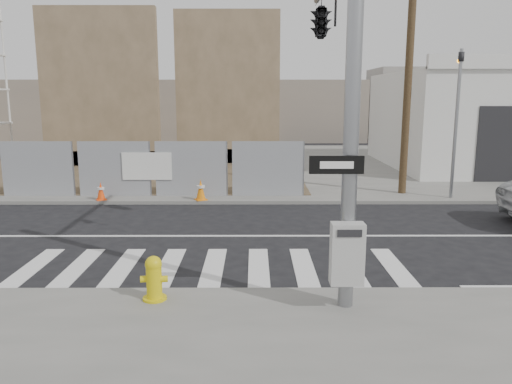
{
  "coord_description": "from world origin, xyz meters",
  "views": [
    {
      "loc": [
        0.91,
        -13.02,
        3.72
      ],
      "look_at": [
        0.95,
        -0.96,
        1.4
      ],
      "focal_mm": 35.0,
      "sensor_mm": 36.0,
      "label": 1
    }
  ],
  "objects_px": {
    "fire_hydrant": "(154,278)",
    "traffic_cone_d": "(201,190)",
    "auto_shop": "(507,119)",
    "traffic_cone_c": "(101,191)",
    "signal_pole": "(329,45)"
  },
  "relations": [
    {
      "from": "traffic_cone_d",
      "to": "fire_hydrant",
      "type": "bearing_deg",
      "value": -89.41
    },
    {
      "from": "signal_pole",
      "to": "fire_hydrant",
      "type": "bearing_deg",
      "value": -143.51
    },
    {
      "from": "signal_pole",
      "to": "fire_hydrant",
      "type": "distance_m",
      "value": 5.99
    },
    {
      "from": "fire_hydrant",
      "to": "traffic_cone_c",
      "type": "bearing_deg",
      "value": 101.25
    },
    {
      "from": "auto_shop",
      "to": "traffic_cone_d",
      "type": "distance_m",
      "value": 17.47
    },
    {
      "from": "fire_hydrant",
      "to": "traffic_cone_d",
      "type": "height_order",
      "value": "fire_hydrant"
    },
    {
      "from": "traffic_cone_c",
      "to": "traffic_cone_d",
      "type": "xyz_separation_m",
      "value": [
        3.52,
        0.0,
        0.05
      ]
    },
    {
      "from": "traffic_cone_d",
      "to": "traffic_cone_c",
      "type": "bearing_deg",
      "value": -180.0
    },
    {
      "from": "auto_shop",
      "to": "traffic_cone_d",
      "type": "xyz_separation_m",
      "value": [
        -14.98,
        -8.75,
        -2.05
      ]
    },
    {
      "from": "auto_shop",
      "to": "fire_hydrant",
      "type": "relative_size",
      "value": 14.77
    },
    {
      "from": "auto_shop",
      "to": "fire_hydrant",
      "type": "height_order",
      "value": "auto_shop"
    },
    {
      "from": "signal_pole",
      "to": "traffic_cone_d",
      "type": "distance_m",
      "value": 8.36
    },
    {
      "from": "traffic_cone_c",
      "to": "traffic_cone_d",
      "type": "height_order",
      "value": "traffic_cone_d"
    },
    {
      "from": "fire_hydrant",
      "to": "traffic_cone_c",
      "type": "height_order",
      "value": "fire_hydrant"
    },
    {
      "from": "traffic_cone_d",
      "to": "auto_shop",
      "type": "bearing_deg",
      "value": 30.28
    }
  ]
}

